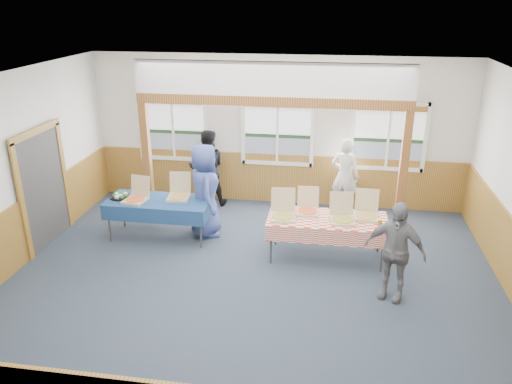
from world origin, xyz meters
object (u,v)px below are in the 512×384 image
(table_left, at_px, (159,203))
(woman_white, at_px, (345,176))
(man_blue, at_px, (205,190))
(table_right, at_px, (327,221))
(person_grey, at_px, (395,251))
(woman_black, at_px, (207,168))

(table_left, relative_size, woman_white, 1.28)
(woman_white, distance_m, man_blue, 2.99)
(table_left, xyz_separation_m, woman_white, (3.44, 1.71, 0.11))
(table_right, bearing_deg, person_grey, -46.57)
(table_left, height_order, woman_white, woman_white)
(woman_white, xyz_separation_m, woman_black, (-2.93, 0.00, 0.03))
(man_blue, bearing_deg, person_grey, -136.61)
(table_left, bearing_deg, woman_black, 88.36)
(table_left, bearing_deg, woman_white, 41.41)
(woman_white, height_order, man_blue, man_blue)
(woman_black, bearing_deg, table_left, 58.05)
(woman_white, bearing_deg, woman_black, 19.24)
(woman_black, distance_m, person_grey, 4.79)
(table_left, relative_size, table_right, 1.02)
(man_blue, bearing_deg, woman_white, -80.68)
(woman_black, relative_size, person_grey, 1.07)
(table_left, distance_m, woman_black, 1.79)
(table_left, relative_size, woman_black, 1.24)
(woman_white, bearing_deg, table_left, 45.66)
(table_left, height_order, table_right, same)
(woman_white, bearing_deg, table_right, 100.56)
(table_right, relative_size, man_blue, 1.14)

